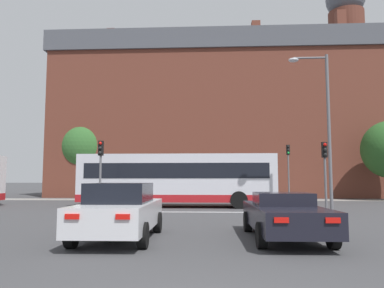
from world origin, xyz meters
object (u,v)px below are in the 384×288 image
object	(u,v)px
car_saloon_left	(120,211)
pedestrian_walking_east	(255,188)
bus_crossing_lead	(177,179)
pedestrian_walking_west	(257,188)
car_roadster_right	(284,215)
traffic_light_near_right	(325,164)
pedestrian_waiting	(84,186)
traffic_light_near_left	(100,163)
traffic_light_far_left	(131,170)
traffic_light_far_right	(288,163)
street_lamp_junction	(322,117)

from	to	relation	value
car_saloon_left	pedestrian_walking_east	distance (m)	22.16
bus_crossing_lead	pedestrian_walking_west	bearing A→B (deg)	-35.22
car_roadster_right	traffic_light_near_right	distance (m)	9.64
pedestrian_waiting	traffic_light_near_left	bearing A→B (deg)	33.56
traffic_light_near_right	pedestrian_walking_west	world-z (taller)	traffic_light_near_right
pedestrian_waiting	traffic_light_far_left	bearing A→B (deg)	89.49
car_saloon_left	traffic_light_far_right	distance (m)	21.91
traffic_light_near_left	street_lamp_junction	size ratio (longest dim) A/B	0.48
car_saloon_left	traffic_light_near_right	xyz separation A→B (m)	(8.39, 9.00, 1.66)
car_saloon_left	pedestrian_walking_west	size ratio (longest dim) A/B	2.69
car_roadster_right	pedestrian_waiting	size ratio (longest dim) A/B	2.67
traffic_light_near_left	pedestrian_walking_west	distance (m)	15.20
traffic_light_far_left	pedestrian_waiting	bearing A→B (deg)	168.76
car_saloon_left	traffic_light_near_right	size ratio (longest dim) A/B	1.27
traffic_light_far_left	traffic_light_near_right	xyz separation A→B (m)	(12.52, -11.32, -0.02)
traffic_light_near_left	car_roadster_right	bearing A→B (deg)	-48.34
bus_crossing_lead	street_lamp_junction	bearing A→B (deg)	-120.73
traffic_light_far_left	traffic_light_near_left	bearing A→B (deg)	-86.27
car_roadster_right	bus_crossing_lead	world-z (taller)	bus_crossing_lead
bus_crossing_lead	traffic_light_near_left	xyz separation A→B (m)	(-3.87, -3.24, 0.83)
car_saloon_left	car_roadster_right	world-z (taller)	car_saloon_left
car_saloon_left	street_lamp_junction	xyz separation A→B (m)	(8.06, 8.04, 3.97)
car_saloon_left	pedestrian_waiting	size ratio (longest dim) A/B	2.49
traffic_light_near_left	pedestrian_waiting	bearing A→B (deg)	112.84
street_lamp_junction	pedestrian_waiting	xyz separation A→B (m)	(-16.45, 13.13, -3.67)
pedestrian_waiting	pedestrian_walking_west	xyz separation A→B (m)	(14.73, -0.29, -0.10)
traffic_light_far_left	traffic_light_near_right	distance (m)	16.88
bus_crossing_lead	traffic_light_far_right	size ratio (longest dim) A/B	2.65
traffic_light_far_left	pedestrian_walking_east	world-z (taller)	traffic_light_far_left
traffic_light_near_right	traffic_light_far_right	world-z (taller)	traffic_light_far_right
car_saloon_left	pedestrian_walking_west	xyz separation A→B (m)	(6.34, 20.88, 0.20)
traffic_light_near_right	bus_crossing_lead	bearing A→B (deg)	155.87
traffic_light_far_right	pedestrian_walking_west	size ratio (longest dim) A/B	2.63
traffic_light_near_right	pedestrian_waiting	xyz separation A→B (m)	(-16.79, 12.17, -1.35)
car_roadster_right	traffic_light_near_left	xyz separation A→B (m)	(-8.01, 9.00, 1.88)
pedestrian_waiting	traffic_light_far_right	bearing A→B (deg)	96.68
traffic_light_near_right	street_lamp_junction	world-z (taller)	street_lamp_junction
traffic_light_near_left	traffic_light_far_right	world-z (taller)	traffic_light_far_right
pedestrian_waiting	pedestrian_walking_east	bearing A→B (deg)	101.11
car_roadster_right	street_lamp_junction	distance (m)	9.40
car_roadster_right	traffic_light_far_right	world-z (taller)	traffic_light_far_right
traffic_light_far_right	pedestrian_walking_east	distance (m)	3.49
traffic_light_near_right	traffic_light_near_left	bearing A→B (deg)	178.47
traffic_light_far_right	street_lamp_junction	xyz separation A→B (m)	(-0.70, -11.92, 1.77)
traffic_light_near_right	traffic_light_far_right	distance (m)	10.98
traffic_light_far_left	pedestrian_waiting	size ratio (longest dim) A/B	1.97
car_roadster_right	traffic_light_far_left	size ratio (longest dim) A/B	1.35
traffic_light_near_right	pedestrian_walking_east	bearing A→B (deg)	100.12
car_saloon_left	street_lamp_junction	distance (m)	12.06
car_roadster_right	bus_crossing_lead	xyz separation A→B (m)	(-4.14, 12.24, 1.05)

